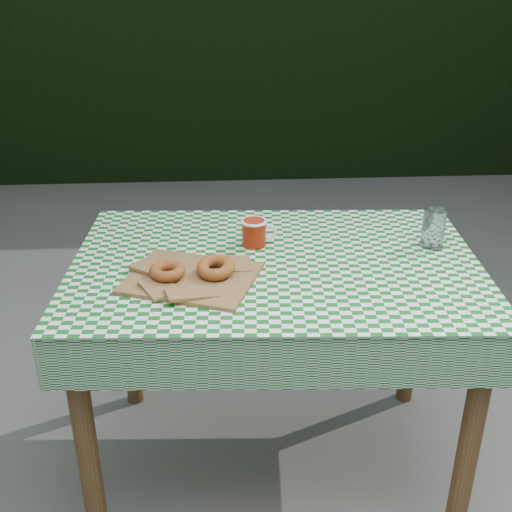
{
  "coord_description": "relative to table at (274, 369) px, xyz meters",
  "views": [
    {
      "loc": [
        -0.02,
        -1.68,
        1.58
      ],
      "look_at": [
        0.08,
        -0.05,
        0.79
      ],
      "focal_mm": 44.86,
      "sensor_mm": 36.0,
      "label": 1
    }
  ],
  "objects": [
    {
      "name": "ground",
      "position": [
        -0.13,
        0.03,
        -0.38
      ],
      "size": [
        60.0,
        60.0,
        0.0
      ],
      "primitive_type": "plane",
      "color": "#565751",
      "rests_on": "ground"
    },
    {
      "name": "hedge_north",
      "position": [
        -0.13,
        3.23,
        0.53
      ],
      "size": [
        7.0,
        0.7,
        1.8
      ],
      "primitive_type": "cube",
      "color": "black",
      "rests_on": "ground"
    },
    {
      "name": "table",
      "position": [
        0.0,
        0.0,
        0.0
      ],
      "size": [
        1.2,
        0.83,
        0.75
      ],
      "primitive_type": "cube",
      "rotation": [
        0.0,
        0.0,
        -0.05
      ],
      "color": "brown",
      "rests_on": "ground"
    },
    {
      "name": "tablecloth",
      "position": [
        0.0,
        0.0,
        0.38
      ],
      "size": [
        1.22,
        0.85,
        0.01
      ],
      "primitive_type": "cube",
      "rotation": [
        0.0,
        0.0,
        -0.05
      ],
      "color": "#0E5D1B",
      "rests_on": "table"
    },
    {
      "name": "paper_bag",
      "position": [
        -0.24,
        -0.1,
        0.39
      ],
      "size": [
        0.41,
        0.37,
        0.02
      ],
      "primitive_type": "cube",
      "rotation": [
        0.0,
        0.0,
        -0.35
      ],
      "color": "olive",
      "rests_on": "tablecloth"
    },
    {
      "name": "bagel_front",
      "position": [
        -0.3,
        -0.11,
        0.41
      ],
      "size": [
        0.13,
        0.13,
        0.03
      ],
      "primitive_type": "torus",
      "rotation": [
        0.0,
        0.0,
        0.53
      ],
      "color": "brown",
      "rests_on": "paper_bag"
    },
    {
      "name": "bagel_back",
      "position": [
        -0.17,
        -0.09,
        0.42
      ],
      "size": [
        0.13,
        0.13,
        0.03
      ],
      "primitive_type": "torus",
      "rotation": [
        0.0,
        0.0,
        -0.31
      ],
      "color": "#9A4E1F",
      "rests_on": "paper_bag"
    },
    {
      "name": "coffee_mug",
      "position": [
        -0.06,
        0.12,
        0.42
      ],
      "size": [
        0.16,
        0.16,
        0.08
      ],
      "primitive_type": null,
      "rotation": [
        0.0,
        0.0,
        0.08
      ],
      "color": "maroon",
      "rests_on": "tablecloth"
    },
    {
      "name": "drinking_glass",
      "position": [
        0.48,
        0.08,
        0.44
      ],
      "size": [
        0.09,
        0.09,
        0.12
      ],
      "primitive_type": "cylinder",
      "rotation": [
        0.0,
        0.0,
        0.34
      ],
      "color": "silver",
      "rests_on": "tablecloth"
    }
  ]
}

